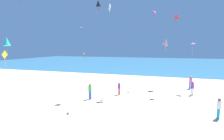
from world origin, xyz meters
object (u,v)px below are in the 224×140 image
(person_3, at_px, (191,81))
(kite_purple, at_px, (193,43))
(beach_chair_far_left, at_px, (101,100))
(kite_magenta, at_px, (154,12))
(kite_orange, at_px, (84,53))
(kite_white, at_px, (110,8))
(kite_lime, at_px, (81,27))
(kite_red, at_px, (176,16))
(kite_pink, at_px, (166,42))
(kite_yellow, at_px, (5,55))
(person_0, at_px, (219,107))
(person_4, at_px, (192,87))
(kite_teal, at_px, (7,41))
(person_1, at_px, (90,90))
(kite_black, at_px, (98,3))
(person_2, at_px, (119,88))

(person_3, bearing_deg, kite_purple, 165.05)
(beach_chair_far_left, bearing_deg, kite_magenta, -151.65)
(kite_orange, xyz_separation_m, kite_white, (8.51, -11.25, 4.59))
(person_3, relative_size, kite_purple, 1.24)
(kite_lime, xyz_separation_m, kite_red, (20.89, -16.83, -1.34))
(kite_pink, relative_size, kite_yellow, 1.00)
(person_0, distance_m, person_3, 9.54)
(kite_lime, relative_size, kite_purple, 0.96)
(person_0, relative_size, kite_yellow, 0.94)
(person_4, xyz_separation_m, kite_teal, (-21.04, -4.77, 5.14))
(person_1, xyz_separation_m, kite_black, (0.32, 1.70, 8.99))
(beach_chair_far_left, relative_size, person_3, 0.49)
(beach_chair_far_left, distance_m, kite_purple, 12.68)
(kite_pink, relative_size, kite_purple, 1.20)
(kite_magenta, xyz_separation_m, kite_red, (2.71, -2.75, -1.16))
(person_3, height_order, kite_red, kite_red)
(person_1, xyz_separation_m, kite_white, (2.18, -0.11, 8.02))
(kite_pink, bearing_deg, kite_orange, 165.05)
(person_2, relative_size, kite_lime, 1.07)
(kite_lime, relative_size, kite_orange, 1.15)
(kite_purple, bearing_deg, kite_black, -153.72)
(person_2, bearing_deg, kite_black, 163.92)
(person_2, xyz_separation_m, kite_orange, (-8.75, 8.63, 3.54))
(person_3, xyz_separation_m, person_4, (-0.21, -3.17, -0.10))
(kite_yellow, height_order, kite_red, kite_red)
(beach_chair_far_left, xyz_separation_m, person_4, (8.86, 5.42, 0.64))
(beach_chair_far_left, bearing_deg, person_2, -144.66)
(kite_pink, bearing_deg, kite_purple, -16.51)
(person_1, bearing_deg, kite_lime, -139.25)
(person_3, bearing_deg, beach_chair_far_left, 126.90)
(person_1, height_order, person_3, person_3)
(kite_orange, distance_m, kite_pink, 14.11)
(kite_magenta, relative_size, kite_white, 1.03)
(kite_magenta, bearing_deg, kite_orange, 166.70)
(person_3, height_order, kite_pink, kite_pink)
(person_0, relative_size, person_3, 0.90)
(person_0, height_order, kite_white, kite_white)
(kite_lime, bearing_deg, kite_black, -58.00)
(person_2, xyz_separation_m, kite_lime, (-15.05, 19.90, 9.37))
(kite_lime, bearing_deg, kite_orange, -60.79)
(person_3, xyz_separation_m, kite_teal, (-21.25, -7.93, 5.04))
(kite_pink, distance_m, kite_teal, 19.46)
(beach_chair_far_left, bearing_deg, kite_teal, -39.86)
(person_2, xyz_separation_m, kite_teal, (-13.18, -2.44, 5.21))
(kite_teal, xyz_separation_m, kite_purple, (21.04, 6.54, -0.24))
(person_4, bearing_deg, person_3, -167.20)
(kite_black, height_order, kite_teal, kite_black)
(kite_lime, relative_size, kite_black, 0.96)
(kite_lime, distance_m, kite_yellow, 25.30)
(person_0, relative_size, kite_white, 1.58)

